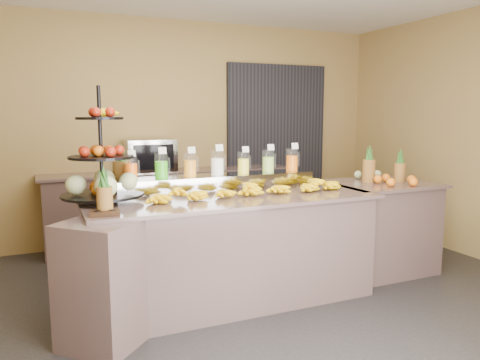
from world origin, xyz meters
TOP-DOWN VIEW (x-y plane):
  - ground at (0.00, 0.00)m, footprint 6.00×6.00m
  - room_envelope at (0.19, 0.79)m, footprint 6.04×5.02m
  - buffet_counter at (-0.12, 0.26)m, footprint 2.75×1.25m
  - right_counter at (1.70, 0.40)m, footprint 1.08×0.88m
  - back_ledge at (0.00, 2.25)m, footprint 3.10×0.55m
  - pitcher_tray at (-0.02, 0.58)m, footprint 1.85×0.30m
  - juice_pitcher_orange_a at (-0.80, 0.58)m, footprint 0.11×0.11m
  - juice_pitcher_green at (-0.54, 0.58)m, footprint 0.12×0.12m
  - juice_pitcher_orange_b at (-0.28, 0.58)m, footprint 0.11×0.12m
  - juice_pitcher_milk at (-0.02, 0.58)m, footprint 0.12×0.13m
  - juice_pitcher_lemon at (0.24, 0.58)m, footprint 0.11×0.11m
  - juice_pitcher_lime at (0.50, 0.58)m, footprint 0.12×0.12m
  - juice_pitcher_orange_c at (0.76, 0.58)m, footprint 0.12×0.12m
  - banana_heap at (0.14, 0.28)m, footprint 1.82×0.16m
  - fruit_stand at (-1.00, 0.50)m, footprint 0.84×0.84m
  - condiment_caddy at (-1.11, -0.05)m, footprint 0.22×0.18m
  - pineapple_left_a at (-1.10, 0.01)m, footprint 0.11×0.11m
  - pineapple_left_b at (-0.85, 0.76)m, footprint 0.16×0.16m
  - right_fruit_pile at (1.75, 0.32)m, footprint 0.44×0.42m
  - oven_warmer at (-0.26, 2.25)m, footprint 0.59×0.41m

SIDE VIEW (x-z plane):
  - ground at x=0.00m, z-range 0.00..0.00m
  - buffet_counter at x=-0.12m, z-range 0.00..0.93m
  - back_ledge at x=0.00m, z-range 0.00..0.93m
  - right_counter at x=1.70m, z-range 0.00..0.93m
  - condiment_caddy at x=-1.11m, z-range 0.93..0.96m
  - banana_heap at x=0.14m, z-range 0.91..1.07m
  - right_fruit_pile at x=1.75m, z-range 0.89..1.12m
  - pitcher_tray at x=-0.02m, z-range 0.93..1.08m
  - pineapple_left_a at x=-1.10m, z-range 0.88..1.23m
  - pineapple_left_b at x=-0.85m, z-range 0.88..1.33m
  - oven_warmer at x=-0.26m, z-range 0.93..1.32m
  - fruit_stand at x=-1.00m, z-range 0.70..1.63m
  - juice_pitcher_orange_a at x=-0.80m, z-range 1.04..1.30m
  - juice_pitcher_lemon at x=0.24m, z-range 1.04..1.30m
  - juice_pitcher_orange_b at x=-0.28m, z-range 1.04..1.31m
  - juice_pitcher_lime at x=0.50m, z-range 1.03..1.31m
  - juice_pitcher_green at x=-0.54m, z-range 1.03..1.32m
  - juice_pitcher_orange_c at x=0.76m, z-range 1.03..1.32m
  - juice_pitcher_milk at x=-0.02m, z-range 1.03..1.33m
  - room_envelope at x=0.19m, z-range 0.47..3.29m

